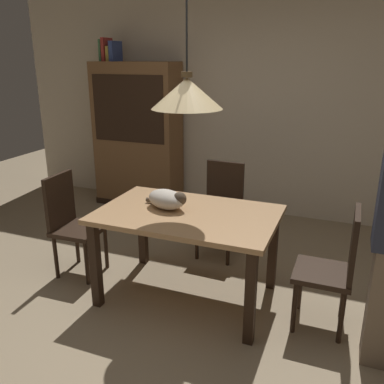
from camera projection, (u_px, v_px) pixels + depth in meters
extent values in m
plane|color=#998466|center=(158.00, 323.00, 3.09)|extent=(10.00, 10.00, 0.00)
cube|color=beige|center=(251.00, 96.00, 4.97)|extent=(6.40, 0.10, 2.90)
cube|color=tan|center=(187.00, 215.00, 3.22)|extent=(1.40, 0.90, 0.04)
cube|color=black|center=(96.00, 265.00, 3.21)|extent=(0.07, 0.07, 0.71)
cube|color=black|center=(250.00, 298.00, 2.78)|extent=(0.07, 0.07, 0.71)
cube|color=black|center=(143.00, 228.00, 3.90)|extent=(0.07, 0.07, 0.71)
cube|color=black|center=(273.00, 250.00, 3.47)|extent=(0.07, 0.07, 0.71)
cube|color=black|center=(79.00, 230.00, 3.68)|extent=(0.41, 0.41, 0.04)
cube|color=black|center=(60.00, 200.00, 3.66)|extent=(0.05, 0.38, 0.48)
cylinder|color=black|center=(87.00, 263.00, 3.56)|extent=(0.04, 0.04, 0.41)
cylinder|color=black|center=(106.00, 248.00, 3.85)|extent=(0.04, 0.04, 0.41)
cylinder|color=black|center=(56.00, 257.00, 3.66)|extent=(0.04, 0.04, 0.41)
cylinder|color=black|center=(77.00, 243.00, 3.95)|extent=(0.04, 0.04, 0.41)
cube|color=black|center=(323.00, 273.00, 2.95)|extent=(0.40, 0.40, 0.04)
cube|color=black|center=(354.00, 244.00, 2.80)|extent=(0.04, 0.38, 0.48)
cylinder|color=black|center=(300.00, 285.00, 3.22)|extent=(0.04, 0.04, 0.41)
cylinder|color=black|center=(294.00, 307.00, 2.93)|extent=(0.04, 0.04, 0.41)
cylinder|color=black|center=(343.00, 293.00, 3.11)|extent=(0.04, 0.04, 0.41)
cylinder|color=black|center=(341.00, 317.00, 2.82)|extent=(0.04, 0.04, 0.41)
cube|color=black|center=(218.00, 215.00, 4.02)|extent=(0.41, 0.41, 0.04)
cube|color=black|center=(225.00, 185.00, 4.10)|extent=(0.38, 0.05, 0.48)
cylinder|color=black|center=(197.00, 240.00, 4.01)|extent=(0.04, 0.04, 0.41)
cylinder|color=black|center=(228.00, 245.00, 3.89)|extent=(0.04, 0.04, 0.41)
cylinder|color=black|center=(209.00, 228.00, 4.29)|extent=(0.04, 0.04, 0.41)
cylinder|color=black|center=(238.00, 233.00, 4.17)|extent=(0.04, 0.04, 0.41)
ellipsoid|color=beige|center=(166.00, 199.00, 3.28)|extent=(0.40, 0.33, 0.15)
sphere|color=brown|center=(180.00, 199.00, 3.21)|extent=(0.11, 0.11, 0.11)
cylinder|color=brown|center=(156.00, 201.00, 3.39)|extent=(0.18, 0.04, 0.04)
cone|color=beige|center=(187.00, 93.00, 2.93)|extent=(0.52, 0.52, 0.22)
cylinder|color=#513D23|center=(187.00, 74.00, 2.89)|extent=(0.08, 0.08, 0.04)
cube|color=brown|center=(138.00, 136.00, 5.34)|extent=(1.10, 0.44, 1.85)
cube|color=black|center=(128.00, 109.00, 5.02)|extent=(0.97, 0.01, 0.81)
cube|color=black|center=(141.00, 200.00, 5.62)|extent=(1.12, 0.45, 0.08)
cube|color=#427A4C|center=(104.00, 50.00, 5.16)|extent=(0.03, 0.20, 0.26)
cube|color=#B73833|center=(107.00, 50.00, 5.14)|extent=(0.04, 0.22, 0.28)
cube|color=gold|center=(111.00, 54.00, 5.13)|extent=(0.04, 0.20, 0.18)
cube|color=#384C93|center=(116.00, 51.00, 5.10)|extent=(0.06, 0.24, 0.24)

